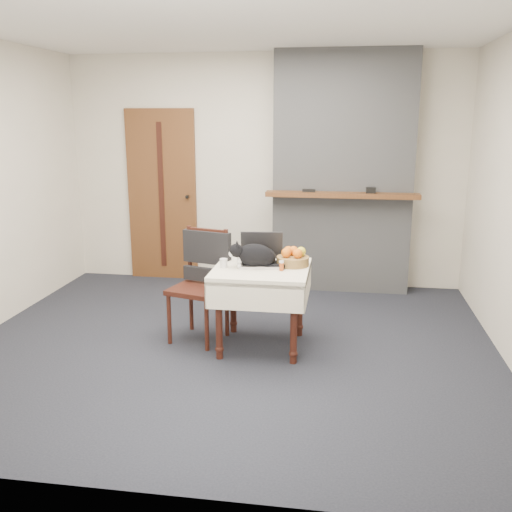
{
  "coord_description": "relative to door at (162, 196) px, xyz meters",
  "views": [
    {
      "loc": [
        0.92,
        -4.48,
        1.92
      ],
      "look_at": [
        0.23,
        -0.02,
        0.81
      ],
      "focal_mm": 40.0,
      "sensor_mm": 36.0,
      "label": 1
    }
  ],
  "objects": [
    {
      "name": "ground",
      "position": [
        1.2,
        -1.97,
        -1.0
      ],
      "size": [
        4.5,
        4.5,
        0.0
      ],
      "primitive_type": "plane",
      "color": "black",
      "rests_on": "ground"
    },
    {
      "name": "room_shell",
      "position": [
        1.2,
        -1.51,
        0.76
      ],
      "size": [
        4.52,
        4.01,
        2.61
      ],
      "color": "beige",
      "rests_on": "ground"
    },
    {
      "name": "door",
      "position": [
        0.0,
        0.0,
        0.0
      ],
      "size": [
        0.82,
        0.1,
        2.0
      ],
      "color": "brown",
      "rests_on": "ground"
    },
    {
      "name": "chimney",
      "position": [
        2.1,
        -0.13,
        0.3
      ],
      "size": [
        1.62,
        0.48,
        2.6
      ],
      "color": "gray",
      "rests_on": "ground"
    },
    {
      "name": "side_table",
      "position": [
        1.47,
        -1.95,
        -0.41
      ],
      "size": [
        0.78,
        0.78,
        0.7
      ],
      "color": "#36150E",
      "rests_on": "ground"
    },
    {
      "name": "laptop",
      "position": [
        1.45,
        -1.84,
        -0.23
      ],
      "size": [
        0.39,
        0.34,
        0.26
      ],
      "rotation": [
        0.0,
        0.0,
        0.12
      ],
      "color": "#B7B7BC",
      "rests_on": "side_table"
    },
    {
      "name": "cat",
      "position": [
        1.42,
        -1.95,
        -0.2
      ],
      "size": [
        0.47,
        0.25,
        0.22
      ],
      "rotation": [
        0.0,
        0.0,
        0.25
      ],
      "color": "black",
      "rests_on": "side_table"
    },
    {
      "name": "cream_jar",
      "position": [
        1.16,
        -2.0,
        -0.26
      ],
      "size": [
        0.06,
        0.06,
        0.07
      ],
      "primitive_type": "cylinder",
      "color": "silver",
      "rests_on": "side_table"
    },
    {
      "name": "pill_bottle",
      "position": [
        1.64,
        -2.03,
        -0.26
      ],
      "size": [
        0.04,
        0.04,
        0.08
      ],
      "color": "#9D3F13",
      "rests_on": "side_table"
    },
    {
      "name": "fruit_basket",
      "position": [
        1.72,
        -1.84,
        -0.24
      ],
      "size": [
        0.27,
        0.27,
        0.15
      ],
      "color": "olive",
      "rests_on": "side_table"
    },
    {
      "name": "desk_clutter",
      "position": [
        1.63,
        -1.86,
        -0.3
      ],
      "size": [
        0.14,
        0.06,
        0.01
      ],
      "primitive_type": "cube",
      "rotation": [
        0.0,
        0.0,
        0.36
      ],
      "color": "black",
      "rests_on": "side_table"
    },
    {
      "name": "chair",
      "position": [
        0.93,
        -1.78,
        -0.38
      ],
      "size": [
        0.54,
        0.53,
        0.97
      ],
      "rotation": [
        0.0,
        0.0,
        -0.27
      ],
      "color": "#36150E",
      "rests_on": "ground"
    }
  ]
}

